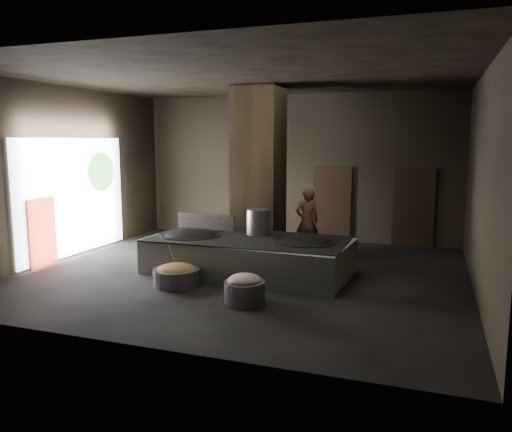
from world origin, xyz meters
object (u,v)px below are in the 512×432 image
at_px(wok_left, 192,238).
at_px(cook, 307,221).
at_px(wok_right, 305,245).
at_px(stock_pot, 258,222).
at_px(veg_basin, 177,277).
at_px(hearth_platform, 248,256).
at_px(meat_basin, 245,292).

xyz_separation_m(wok_left, cook, (2.25, 2.48, 0.15)).
relative_size(wok_right, stock_pot, 2.25).
height_order(wok_left, wok_right, wok_left).
relative_size(wok_left, veg_basin, 1.48).
distance_m(stock_pot, veg_basin, 2.52).
bearing_deg(cook, veg_basin, 32.06).
bearing_deg(hearth_platform, veg_basin, -123.11).
relative_size(stock_pot, meat_basin, 0.78).
xyz_separation_m(cook, meat_basin, (-0.10, -4.53, -0.68)).
bearing_deg(wok_left, wok_right, 2.05).
xyz_separation_m(stock_pot, veg_basin, (-1.15, -2.03, -0.95)).
xyz_separation_m(wok_left, veg_basin, (0.35, -1.43, -0.57)).
bearing_deg(veg_basin, cook, 63.96).
height_order(hearth_platform, cook, cook).
xyz_separation_m(hearth_platform, wok_left, (-1.45, -0.05, 0.34)).
xyz_separation_m(wok_right, cook, (-0.55, 2.38, 0.15)).
height_order(stock_pot, veg_basin, stock_pot).
bearing_deg(meat_basin, stock_pot, 103.85).
distance_m(wok_left, veg_basin, 1.57).
distance_m(wok_left, stock_pot, 1.66).
xyz_separation_m(cook, veg_basin, (-1.91, -3.90, -0.72)).
distance_m(wok_right, cook, 2.44).
distance_m(cook, veg_basin, 4.40).
relative_size(wok_left, wok_right, 1.07).
bearing_deg(meat_basin, veg_basin, 160.89).
distance_m(hearth_platform, cook, 2.60).
relative_size(wok_right, veg_basin, 1.38).
xyz_separation_m(hearth_platform, cook, (0.80, 2.43, 0.49)).
bearing_deg(meat_basin, wok_left, 136.38).
xyz_separation_m(hearth_platform, meat_basin, (0.70, -2.10, -0.19)).
bearing_deg(cook, hearth_platform, 39.77).
relative_size(wok_right, meat_basin, 1.75).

